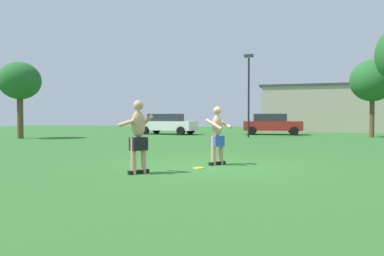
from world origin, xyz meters
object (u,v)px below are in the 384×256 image
(tree_near_building, at_px, (20,81))
(tree_right_field, at_px, (372,81))
(car_white_mid_lot, at_px, (167,124))
(car_red_near_post, at_px, (272,124))
(player_in_black, at_px, (138,135))
(frisbee, at_px, (198,168))
(lamp_post, at_px, (249,86))
(player_with_cap, at_px, (217,133))

(tree_near_building, bearing_deg, tree_right_field, 20.11)
(car_white_mid_lot, relative_size, tree_near_building, 0.94)
(car_red_near_post, height_order, tree_right_field, tree_right_field)
(player_in_black, bearing_deg, frisbee, 47.34)
(lamp_post, bearing_deg, car_white_mid_lot, 159.66)
(car_white_mid_lot, bearing_deg, lamp_post, -20.34)
(player_in_black, height_order, frisbee, player_in_black)
(player_in_black, height_order, lamp_post, lamp_post)
(frisbee, distance_m, tree_near_building, 17.46)
(tree_near_building, bearing_deg, player_with_cap, -30.91)
(frisbee, height_order, tree_near_building, tree_near_building)
(player_in_black, distance_m, frisbee, 1.90)
(car_white_mid_lot, bearing_deg, car_red_near_post, 12.28)
(player_with_cap, bearing_deg, car_white_mid_lot, 114.94)
(player_in_black, bearing_deg, lamp_post, 88.74)
(player_with_cap, xyz_separation_m, car_white_mid_lot, (-7.69, 16.53, -0.07))
(player_with_cap, bearing_deg, lamp_post, 94.38)
(player_in_black, xyz_separation_m, car_red_near_post, (1.56, 20.33, -0.10))
(tree_near_building, bearing_deg, frisbee, -33.94)
(car_white_mid_lot, xyz_separation_m, tree_near_building, (-6.80, -7.86, 2.72))
(frisbee, relative_size, car_red_near_post, 0.06)
(car_red_near_post, height_order, car_white_mid_lot, same)
(car_red_near_post, bearing_deg, player_with_cap, -90.38)
(frisbee, bearing_deg, lamp_post, 92.96)
(player_with_cap, relative_size, lamp_post, 0.30)
(frisbee, bearing_deg, tree_right_field, 67.95)
(lamp_post, bearing_deg, tree_near_building, -158.04)
(car_white_mid_lot, bearing_deg, player_with_cap, -65.06)
(lamp_post, bearing_deg, player_in_black, -91.26)
(tree_right_field, height_order, tree_near_building, tree_right_field)
(player_in_black, distance_m, lamp_post, 16.36)
(player_in_black, xyz_separation_m, car_white_mid_lot, (-6.25, 18.63, -0.10))
(car_white_mid_lot, relative_size, lamp_post, 0.82)
(player_with_cap, bearing_deg, tree_right_field, 67.81)
(car_red_near_post, relative_size, tree_near_building, 0.94)
(frisbee, distance_m, car_red_near_post, 19.13)
(tree_near_building, bearing_deg, lamp_post, 21.96)
(player_with_cap, xyz_separation_m, frisbee, (-0.31, -0.87, -0.88))
(car_white_mid_lot, height_order, tree_near_building, tree_near_building)
(car_red_near_post, xyz_separation_m, tree_near_building, (-14.61, -9.56, 2.72))
(player_with_cap, height_order, frisbee, player_with_cap)
(frisbee, bearing_deg, car_red_near_post, 88.72)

